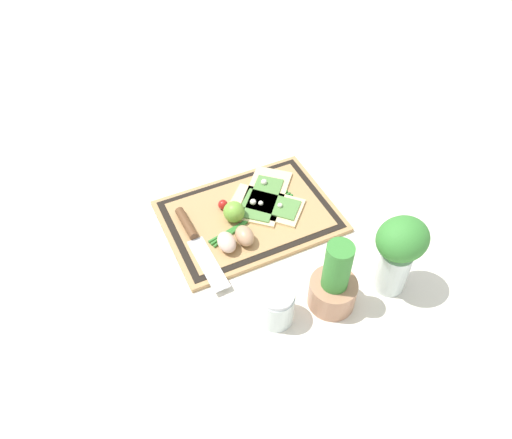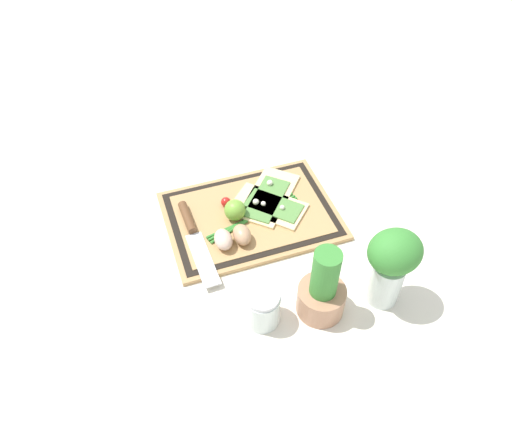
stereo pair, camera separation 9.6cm
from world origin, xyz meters
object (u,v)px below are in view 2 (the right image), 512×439
Objects in this scene: lime at (235,209)px; herb_pot at (322,291)px; egg_pink at (223,239)px; sauce_jar at (262,308)px; pizza_slice_near at (269,197)px; herb_glass at (391,263)px; pizza_slice_far at (270,206)px; cherry_tomato_red at (226,202)px; knife at (192,229)px; egg_brown at (242,235)px.

lime is 0.28× the size of herb_pot.
sauce_jar reaches higher than egg_pink.
herb_pot reaches higher than pizza_slice_near.
pizza_slice_far is at bearing -66.15° from herb_glass.
sauce_jar reaches higher than pizza_slice_far.
pizza_slice_far is 3.36× the size of egg_pink.
herb_glass is at bearing 113.85° from pizza_slice_far.
pizza_slice_far is 0.97× the size of herb_glass.
lime is 2.14× the size of cherry_tomato_red.
lime is 0.33m from herb_pot.
lime reaches higher than pizza_slice_near.
knife is 1.40× the size of herb_pot.
herb_glass is at bearing 138.57° from knife.
herb_glass is (-0.29, 0.25, 0.09)m from egg_pink.
knife is 10.50× the size of cherry_tomato_red.
herb_pot is at bearing 107.53° from lime.
cherry_tomato_red is 0.13× the size of herb_pot.
pizza_slice_near is 3.71× the size of egg_pink.
pizza_slice_near is at bearing -103.56° from pizza_slice_far.
egg_brown is (0.11, 0.12, 0.02)m from pizza_slice_near.
herb_pot is at bearing 123.39° from egg_pink.
herb_pot reaches higher than lime.
lime is (0.10, 0.00, 0.02)m from pizza_slice_far.
egg_brown reaches higher than cherry_tomato_red.
egg_pink is (0.05, 0.00, 0.00)m from egg_brown.
herb_pot is at bearing 172.22° from sauce_jar.
sauce_jar reaches higher than pizza_slice_near.
knife is 0.12m from cherry_tomato_red.
lime is at bearing 1.45° from pizza_slice_far.
pizza_slice_far is 2.21× the size of sauce_jar.
herb_glass reaches higher than sauce_jar.
pizza_slice_far is 1.05× the size of herb_pot.
lime is at bearing -95.85° from sauce_jar.
egg_brown reaches higher than pizza_slice_far.
pizza_slice_near is at bearing -167.72° from knife.
herb_pot is at bearing 114.49° from egg_brown.
knife is 0.37m from herb_pot.
herb_glass is at bearing 135.21° from egg_brown.
pizza_slice_near is at bearing -69.23° from herb_glass.
herb_glass reaches higher than lime.
pizza_slice_far reaches higher than knife.
egg_brown is (-0.11, 0.07, 0.01)m from knife.
cherry_tomato_red is (-0.04, -0.13, -0.01)m from egg_pink.
egg_pink reaches higher than pizza_slice_near.
egg_brown is at bearing -44.79° from herb_glass.
knife is 4.45× the size of egg_pink.
egg_pink is (-0.06, 0.07, 0.01)m from knife.
egg_pink reaches higher than knife.
herb_pot reaches higher than cherry_tomato_red.
cherry_tomato_red is 0.37m from herb_pot.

